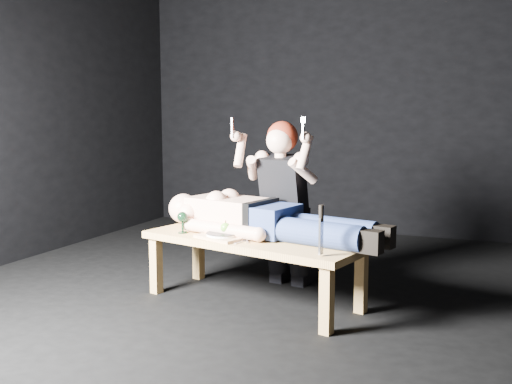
% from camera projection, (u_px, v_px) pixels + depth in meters
% --- Properties ---
extents(ground, '(5.00, 5.00, 0.00)m').
position_uv_depth(ground, '(284.00, 297.00, 4.09)').
color(ground, black).
rests_on(ground, ground).
extents(back_wall, '(5.00, 0.00, 5.00)m').
position_uv_depth(back_wall, '(364.00, 93.00, 6.18)').
color(back_wall, black).
rests_on(back_wall, ground).
extents(table, '(1.62, 0.90, 0.45)m').
position_uv_depth(table, '(253.00, 270.00, 3.94)').
color(table, tan).
rests_on(table, ground).
extents(lying_man, '(1.72, 0.86, 0.29)m').
position_uv_depth(lying_man, '(268.00, 215.00, 3.94)').
color(lying_man, beige).
rests_on(lying_man, table).
extents(kneeling_woman, '(0.76, 0.83, 1.26)m').
position_uv_depth(kneeling_woman, '(288.00, 202.00, 4.30)').
color(kneeling_woman, black).
rests_on(kneeling_woman, ground).
extents(serving_tray, '(0.38, 0.33, 0.02)m').
position_uv_depth(serving_tray, '(223.00, 237.00, 3.87)').
color(serving_tray, tan).
rests_on(serving_tray, table).
extents(plate, '(0.27, 0.27, 0.02)m').
position_uv_depth(plate, '(223.00, 234.00, 3.87)').
color(plate, white).
rests_on(plate, serving_tray).
extents(apple, '(0.07, 0.07, 0.07)m').
position_uv_depth(apple, '(226.00, 228.00, 3.86)').
color(apple, '#499A1E').
rests_on(apple, plate).
extents(goblet, '(0.09, 0.09, 0.15)m').
position_uv_depth(goblet, '(183.00, 222.00, 4.04)').
color(goblet, black).
rests_on(goblet, table).
extents(fork_flat, '(0.03, 0.16, 0.01)m').
position_uv_depth(fork_flat, '(200.00, 235.00, 3.98)').
color(fork_flat, '#B2B2B7').
rests_on(fork_flat, table).
extents(knife_flat, '(0.04, 0.16, 0.01)m').
position_uv_depth(knife_flat, '(242.00, 242.00, 3.76)').
color(knife_flat, '#B2B2B7').
rests_on(knife_flat, table).
extents(spoon_flat, '(0.09, 0.15, 0.01)m').
position_uv_depth(spoon_flat, '(246.00, 240.00, 3.80)').
color(spoon_flat, '#B2B2B7').
rests_on(spoon_flat, table).
extents(carving_knife, '(0.05, 0.05, 0.30)m').
position_uv_depth(carving_knife, '(321.00, 231.00, 3.36)').
color(carving_knife, '#B2B2B7').
rests_on(carving_knife, table).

